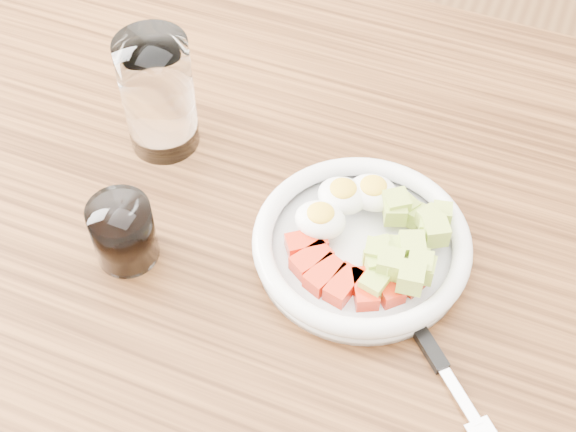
% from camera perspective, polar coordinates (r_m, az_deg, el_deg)
% --- Properties ---
extents(dining_table, '(1.50, 0.90, 0.77)m').
position_cam_1_polar(dining_table, '(0.93, 0.34, -5.64)').
color(dining_table, brown).
rests_on(dining_table, ground).
extents(bowl, '(0.22, 0.22, 0.06)m').
position_cam_1_polar(bowl, '(0.82, 5.39, -1.83)').
color(bowl, white).
rests_on(bowl, dining_table).
extents(fork, '(0.17, 0.16, 0.01)m').
position_cam_1_polar(fork, '(0.78, 10.14, -9.38)').
color(fork, black).
rests_on(fork, dining_table).
extents(water_glass, '(0.08, 0.08, 0.14)m').
position_cam_1_polar(water_glass, '(0.90, -9.23, 8.50)').
color(water_glass, white).
rests_on(water_glass, dining_table).
extents(coffee_glass, '(0.06, 0.06, 0.07)m').
position_cam_1_polar(coffee_glass, '(0.82, -11.63, -1.17)').
color(coffee_glass, white).
rests_on(coffee_glass, dining_table).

